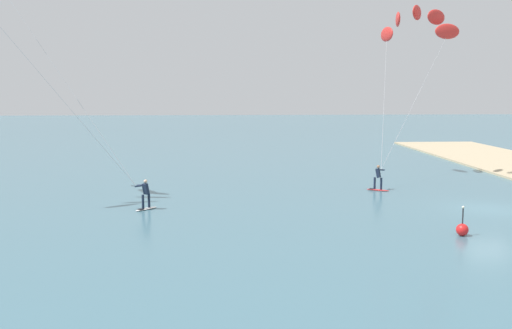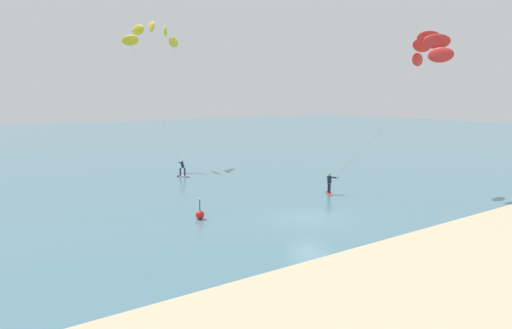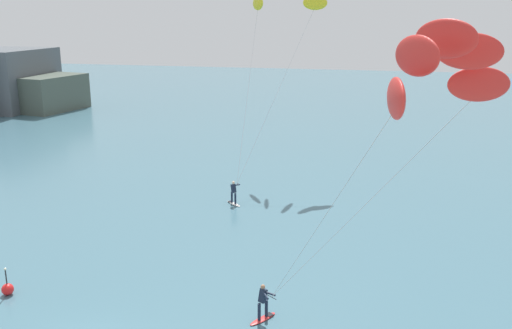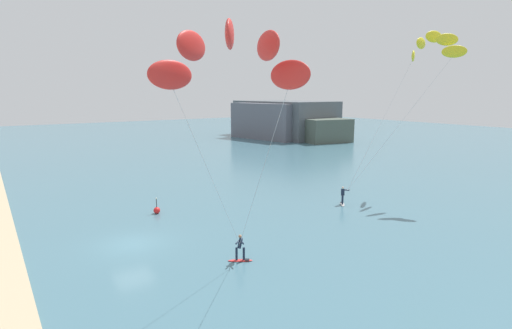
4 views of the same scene
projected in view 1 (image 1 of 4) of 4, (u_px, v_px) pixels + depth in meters
The scene contains 3 objects.
ground_plane at pixel (489, 209), 33.29m from camera, with size 240.00×240.00×0.00m, color #426B7A.
kitesurfer_mid_water at pixel (415, 28), 44.16m from camera, with size 9.02×7.82×12.74m.
marker_buoy at pixel (462, 229), 27.26m from camera, with size 0.56×0.56×1.38m.
Camera 1 is at (-31.90, 14.82, 6.64)m, focal length 42.24 mm.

